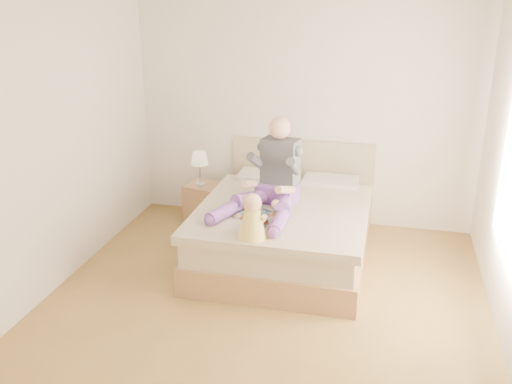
% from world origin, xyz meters
% --- Properties ---
extents(room, '(4.02, 4.22, 2.71)m').
position_xyz_m(room, '(0.08, 0.01, 1.51)').
color(room, brown).
rests_on(room, ground).
extents(bed, '(1.70, 2.18, 1.00)m').
position_xyz_m(bed, '(0.00, 1.08, 0.32)').
color(bed, olive).
rests_on(bed, ground).
extents(nightstand, '(0.48, 0.45, 0.50)m').
position_xyz_m(nightstand, '(-1.09, 1.64, 0.25)').
color(nightstand, olive).
rests_on(nightstand, ground).
extents(lamp, '(0.20, 0.20, 0.41)m').
position_xyz_m(lamp, '(-1.13, 1.60, 0.82)').
color(lamp, '#B6B7BD').
rests_on(lamp, nightstand).
extents(adult, '(0.79, 1.17, 0.92)m').
position_xyz_m(adult, '(-0.12, 0.93, 0.88)').
color(adult, '#6A3B95').
rests_on(adult, bed).
extents(tray, '(0.52, 0.47, 0.12)m').
position_xyz_m(tray, '(-0.16, 0.58, 0.64)').
color(tray, '#B6B7BD').
rests_on(tray, bed).
extents(baby, '(0.28, 0.38, 0.42)m').
position_xyz_m(baby, '(-0.13, 0.13, 0.78)').
color(baby, '#FFE150').
rests_on(baby, bed).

